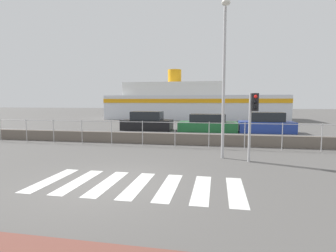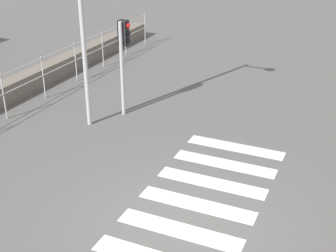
{
  "view_description": "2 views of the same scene",
  "coord_description": "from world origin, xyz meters",
  "px_view_note": "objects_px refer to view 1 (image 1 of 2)",
  "views": [
    {
      "loc": [
        3.01,
        -6.9,
        2.36
      ],
      "look_at": [
        1.33,
        2.0,
        1.5
      ],
      "focal_mm": 28.0,
      "sensor_mm": 36.0,
      "label": 1
    },
    {
      "loc": [
        -6.54,
        -2.64,
        5.37
      ],
      "look_at": [
        1.65,
        1.0,
        1.2
      ],
      "focal_mm": 50.0,
      "sensor_mm": 36.0,
      "label": 2
    }
  ],
  "objects_px": {
    "parked_car_black": "(147,122)",
    "parked_car_blue": "(266,124)",
    "traffic_light_far": "(253,112)",
    "parked_car_green": "(208,124)",
    "streetlamp": "(224,65)",
    "ferry_boat": "(190,104)"
  },
  "relations": [
    {
      "from": "parked_car_black",
      "to": "parked_car_blue",
      "type": "xyz_separation_m",
      "value": [
        9.28,
        -0.0,
        0.0
      ]
    },
    {
      "from": "parked_car_green",
      "to": "traffic_light_far",
      "type": "bearing_deg",
      "value": -78.51
    },
    {
      "from": "ferry_boat",
      "to": "traffic_light_far",
      "type": "bearing_deg",
      "value": -78.83
    },
    {
      "from": "ferry_boat",
      "to": "parked_car_black",
      "type": "height_order",
      "value": "ferry_boat"
    },
    {
      "from": "traffic_light_far",
      "to": "streetlamp",
      "type": "xyz_separation_m",
      "value": [
        -1.11,
        0.29,
        1.82
      ]
    },
    {
      "from": "traffic_light_far",
      "to": "parked_car_green",
      "type": "bearing_deg",
      "value": 101.49
    },
    {
      "from": "streetlamp",
      "to": "parked_car_green",
      "type": "bearing_deg",
      "value": 95.57
    },
    {
      "from": "parked_car_green",
      "to": "streetlamp",
      "type": "bearing_deg",
      "value": -84.43
    },
    {
      "from": "parked_car_black",
      "to": "parked_car_blue",
      "type": "height_order",
      "value": "parked_car_blue"
    },
    {
      "from": "traffic_light_far",
      "to": "ferry_boat",
      "type": "relative_size",
      "value": 0.12
    },
    {
      "from": "streetlamp",
      "to": "parked_car_green",
      "type": "distance_m",
      "value": 10.47
    },
    {
      "from": "traffic_light_far",
      "to": "streetlamp",
      "type": "distance_m",
      "value": 2.15
    },
    {
      "from": "traffic_light_far",
      "to": "parked_car_blue",
      "type": "bearing_deg",
      "value": 77.3
    },
    {
      "from": "parked_car_green",
      "to": "ferry_boat",
      "type": "bearing_deg",
      "value": 100.95
    },
    {
      "from": "parked_car_black",
      "to": "parked_car_green",
      "type": "distance_m",
      "value": 4.9
    },
    {
      "from": "ferry_boat",
      "to": "parked_car_black",
      "type": "relative_size",
      "value": 5.61
    },
    {
      "from": "parked_car_blue",
      "to": "streetlamp",
      "type": "bearing_deg",
      "value": -108.97
    },
    {
      "from": "streetlamp",
      "to": "parked_car_black",
      "type": "bearing_deg",
      "value": 120.59
    },
    {
      "from": "traffic_light_far",
      "to": "parked_car_green",
      "type": "xyz_separation_m",
      "value": [
        -2.08,
        10.21,
        -1.38
      ]
    },
    {
      "from": "traffic_light_far",
      "to": "parked_car_blue",
      "type": "xyz_separation_m",
      "value": [
        2.3,
        10.21,
        -1.3
      ]
    },
    {
      "from": "streetlamp",
      "to": "ferry_boat",
      "type": "relative_size",
      "value": 0.27
    },
    {
      "from": "ferry_boat",
      "to": "parked_car_blue",
      "type": "distance_m",
      "value": 16.43
    }
  ]
}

